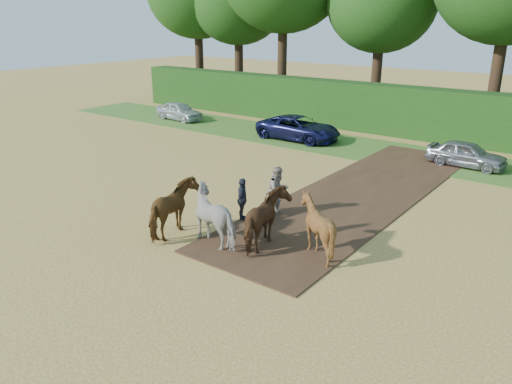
% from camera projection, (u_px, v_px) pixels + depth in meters
% --- Properties ---
extents(ground, '(120.00, 120.00, 0.00)m').
position_uv_depth(ground, '(224.00, 242.00, 16.27)').
color(ground, gold).
rests_on(ground, ground).
extents(earth_strip, '(4.50, 17.00, 0.05)m').
position_uv_depth(earth_strip, '(361.00, 193.00, 20.69)').
color(earth_strip, '#472D1C').
rests_on(earth_strip, ground).
extents(grass_verge, '(50.00, 5.00, 0.03)m').
position_uv_depth(grass_verge, '(393.00, 153.00, 26.82)').
color(grass_verge, '#38601E').
rests_on(grass_verge, ground).
extents(hedgerow, '(46.00, 1.60, 3.00)m').
position_uv_depth(hedgerow, '(425.00, 114.00, 29.72)').
color(hedgerow, '#14380F').
rests_on(hedgerow, ground).
extents(spectator_near, '(0.91, 1.05, 1.85)m').
position_uv_depth(spectator_near, '(278.00, 191.00, 18.24)').
color(spectator_near, tan).
rests_on(spectator_near, ground).
extents(spectator_far, '(0.79, 1.00, 1.58)m').
position_uv_depth(spectator_far, '(242.00, 200.00, 17.77)').
color(spectator_far, '#23262F').
rests_on(spectator_far, ground).
extents(plough_team, '(6.21, 5.12, 1.86)m').
position_uv_depth(plough_team, '(244.00, 217.00, 15.86)').
color(plough_team, brown).
rests_on(plough_team, ground).
extents(parked_cars, '(35.27, 3.35, 1.48)m').
position_uv_depth(parked_cars, '(453.00, 149.00, 24.94)').
color(parked_cars, silver).
rests_on(parked_cars, ground).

